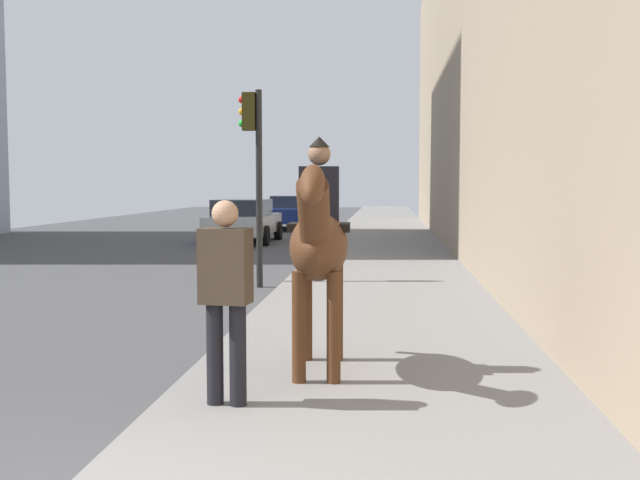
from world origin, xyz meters
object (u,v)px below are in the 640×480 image
at_px(car_far_lane, 243,220).
at_px(car_near_lane, 291,212).
at_px(mounted_horse_near, 319,242).
at_px(traffic_light_near_curb, 254,155).
at_px(pedestrian_greeting, 226,288).

bearing_deg(car_far_lane, car_near_lane, -4.19).
xyz_separation_m(mounted_horse_near, car_near_lane, (25.30, 3.45, -0.64)).
distance_m(car_near_lane, traffic_light_near_curb, 18.63).
distance_m(mounted_horse_near, car_far_lane, 18.17).
distance_m(car_far_lane, traffic_light_near_curb, 11.24).
bearing_deg(mounted_horse_near, car_far_lane, -168.81).
height_order(mounted_horse_near, traffic_light_near_curb, traffic_light_near_curb).
height_order(pedestrian_greeting, car_near_lane, pedestrian_greeting).
bearing_deg(traffic_light_near_curb, car_near_lane, 5.06).
xyz_separation_m(car_near_lane, traffic_light_near_curb, (-18.48, -1.64, 1.73)).
relative_size(pedestrian_greeting, car_far_lane, 0.39).
distance_m(mounted_horse_near, car_near_lane, 25.54).
distance_m(mounted_horse_near, traffic_light_near_curb, 7.14).
distance_m(pedestrian_greeting, car_far_lane, 19.13).
bearing_deg(car_near_lane, mounted_horse_near, 5.84).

